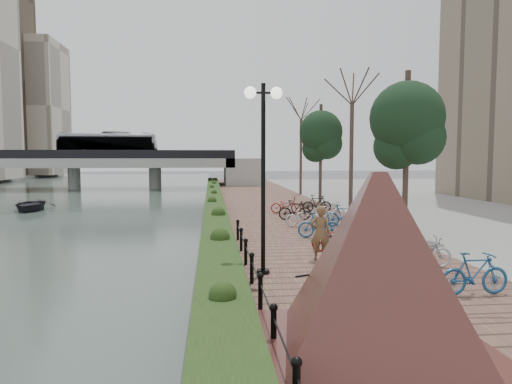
{
  "coord_description": "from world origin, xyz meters",
  "views": [
    {
      "loc": [
        0.4,
        -8.2,
        3.67
      ],
      "look_at": [
        2.53,
        13.34,
        2.0
      ],
      "focal_mm": 32.0,
      "sensor_mm": 36.0,
      "label": 1
    }
  ],
  "objects": [
    {
      "name": "ground",
      "position": [
        0.0,
        0.0,
        0.0
      ],
      "size": [
        220.0,
        220.0,
        0.0
      ],
      "primitive_type": "plane",
      "color": "#59595B",
      "rests_on": "ground"
    },
    {
      "name": "promenade",
      "position": [
        4.0,
        17.5,
        0.25
      ],
      "size": [
        8.0,
        75.0,
        0.5
      ],
      "primitive_type": "cube",
      "color": "brown",
      "rests_on": "ground"
    },
    {
      "name": "hedge",
      "position": [
        0.6,
        20.0,
        0.8
      ],
      "size": [
        1.1,
        56.0,
        0.6
      ],
      "primitive_type": "cube",
      "color": "#1B3412",
      "rests_on": "promenade"
    },
    {
      "name": "chain_fence",
      "position": [
        1.4,
        2.0,
        0.85
      ],
      "size": [
        0.1,
        14.1,
        0.7
      ],
      "color": "black",
      "rests_on": "promenade"
    },
    {
      "name": "granite_monument",
      "position": [
        2.98,
        -1.41,
        1.99
      ],
      "size": [
        5.56,
        5.56,
        2.94
      ],
      "color": "#4B2120",
      "rests_on": "promenade"
    },
    {
      "name": "lamppost",
      "position": [
        1.79,
        3.94,
        4.17
      ],
      "size": [
        1.02,
        0.32,
        5.12
      ],
      "color": "black",
      "rests_on": "promenade"
    },
    {
      "name": "motorcycle",
      "position": [
        2.44,
        -0.9,
        1.04
      ],
      "size": [
        1.18,
        1.81,
        1.09
      ],
      "primitive_type": null,
      "rotation": [
        0.0,
        0.0,
        0.4
      ],
      "color": "black",
      "rests_on": "promenade"
    },
    {
      "name": "pedestrian",
      "position": [
        3.74,
        5.42,
        1.34
      ],
      "size": [
        0.68,
        0.51,
        1.68
      ],
      "primitive_type": "imported",
      "rotation": [
        0.0,
        0.0,
        2.95
      ],
      "color": "brown",
      "rests_on": "promenade"
    },
    {
      "name": "bicycle_parking",
      "position": [
        5.49,
        9.27,
        0.97
      ],
      "size": [
        2.4,
        17.32,
        1.0
      ],
      "color": "#B2B2B7",
      "rests_on": "promenade"
    },
    {
      "name": "street_trees",
      "position": [
        8.0,
        12.68,
        3.69
      ],
      "size": [
        3.2,
        37.12,
        6.8
      ],
      "color": "#35281F",
      "rests_on": "promenade"
    },
    {
      "name": "bridge",
      "position": [
        -14.21,
        45.0,
        3.37
      ],
      "size": [
        36.0,
        10.77,
        6.5
      ],
      "color": "gray",
      "rests_on": "ground"
    },
    {
      "name": "boat",
      "position": [
        -11.91,
        24.1,
        0.42
      ],
      "size": [
        3.24,
        4.2,
        0.8
      ],
      "primitive_type": "imported",
      "rotation": [
        0.0,
        0.0,
        0.13
      ],
      "color": "#232228",
      "rests_on": "river_water"
    }
  ]
}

